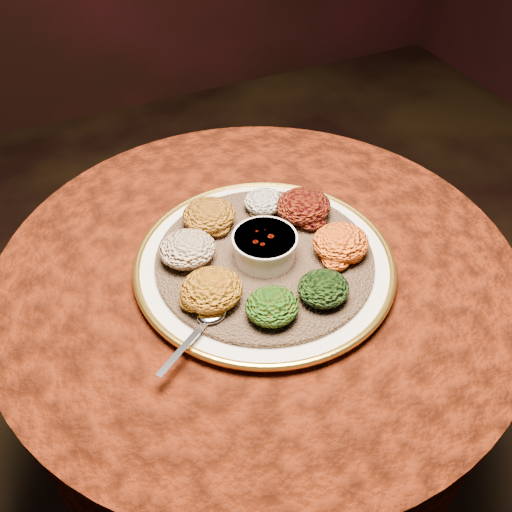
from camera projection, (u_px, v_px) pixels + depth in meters
name	position (u px, v px, depth m)	size (l,w,h in m)	color
table	(258.00, 327.00, 1.16)	(0.96, 0.96, 0.73)	black
platter	(264.00, 263.00, 1.03)	(0.51, 0.51, 0.02)	silver
injera	(265.00, 259.00, 1.02)	(0.39, 0.39, 0.01)	brown
stew_bowl	(265.00, 245.00, 1.00)	(0.11, 0.11, 0.05)	silver
spoon	(208.00, 320.00, 0.90)	(0.14, 0.10, 0.01)	silver
portion_ayib	(264.00, 202.00, 1.10)	(0.08, 0.07, 0.04)	beige
portion_kitfo	(303.00, 206.00, 1.08)	(0.11, 0.10, 0.05)	black
portion_tikil	(341.00, 242.00, 1.01)	(0.10, 0.10, 0.05)	orange
portion_gomen	(323.00, 288.00, 0.93)	(0.09, 0.08, 0.04)	black
portion_mixveg	(272.00, 306.00, 0.90)	(0.09, 0.08, 0.04)	maroon
portion_kik	(211.00, 290.00, 0.92)	(0.10, 0.10, 0.05)	#9E660D
portion_timatim	(188.00, 249.00, 0.99)	(0.10, 0.09, 0.05)	maroon
portion_shiro	(209.00, 215.00, 1.06)	(0.10, 0.10, 0.05)	#8A5010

